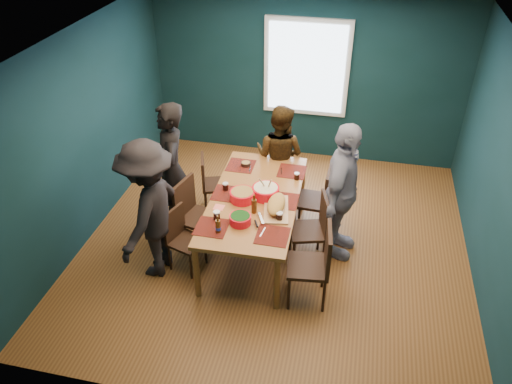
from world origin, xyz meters
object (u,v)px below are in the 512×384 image
Objects in this scene: chair_left_near at (181,234)px; chair_right_far at (319,196)px; person_far_left at (171,170)px; person_right at (342,193)px; person_back at (279,156)px; bowl_salad at (242,195)px; chair_right_near at (317,260)px; bowl_herbs at (240,219)px; chair_left_mid at (192,210)px; person_near_left at (150,211)px; chair_left_far at (210,180)px; chair_right_mid at (315,225)px; dining_table at (255,202)px; bowl_dumpling at (266,191)px; cutting_board at (276,205)px.

chair_right_far is at bearing 52.30° from chair_left_near.
person_far_left reaches higher than person_right.
bowl_salad is at bearing 94.78° from person_back.
chair_right_near is 4.00× the size of bowl_herbs.
person_near_left is at bearing -106.97° from chair_left_mid.
chair_right_near is 0.55× the size of person_right.
chair_left_far is 0.92× the size of chair_right_mid.
chair_right_far is at bearing 35.27° from dining_table.
bowl_salad reaches higher than chair_left_far.
chair_right_mid is at bearing 1.88° from bowl_salad.
chair_left_near is at bearing 2.30° from person_far_left.
chair_left_mid is at bearing 166.49° from chair_right_mid.
person_right reaches higher than chair_right_mid.
chair_left_near is 2.46× the size of bowl_dumpling.
person_right is (0.17, 0.91, 0.33)m from chair_right_near.
chair_left_mid is 0.55× the size of person_near_left.
person_right reaches higher than chair_left_far.
chair_right_near is at bearing -32.83° from bowl_salad.
person_near_left reaches higher than chair_left_mid.
person_near_left reaches higher than bowl_salad.
chair_right_far is (1.56, -0.15, 0.06)m from chair_left_far.
bowl_dumpling is (0.93, -0.67, 0.38)m from chair_left_far.
chair_left_mid is at bearing 150.33° from bowl_herbs.
person_far_left reaches higher than bowl_herbs.
chair_right_mid is (1.59, 0.45, 0.07)m from chair_left_near.
chair_left_mid is 0.40m from chair_left_near.
chair_left_mid is 1.78m from chair_right_near.
person_far_left is at bearing 52.32° from person_back.
chair_right_near is at bearing -46.48° from bowl_dumpling.
chair_right_far is (0.75, 0.56, -0.17)m from dining_table.
bowl_salad is at bearing 125.28° from person_near_left.
dining_table is 0.20m from bowl_dumpling.
chair_left_near is 1.90m from chair_right_far.
chair_right_far is 1.03× the size of chair_right_mid.
person_back is (-0.65, 0.59, 0.20)m from chair_right_far.
chair_left_far is 1.57m from chair_right_far.
chair_right_near is (0.10, -0.68, 0.04)m from chair_right_mid.
chair_right_far is at bearing 153.32° from person_back.
cutting_board is (1.11, -0.92, 0.38)m from chair_left_far.
dining_table is 1.30m from person_near_left.
bowl_herbs is at bearing -146.48° from cutting_board.
dining_table is 2.61× the size of chair_left_near.
person_back is 4.56× the size of bowl_dumpling.
bowl_herbs is (0.09, -0.46, -0.01)m from bowl_salad.
chair_left_near is 0.46× the size of person_near_left.
person_back reaches higher than chair_left_far.
chair_right_mid is 3.74× the size of bowl_herbs.
cutting_board reaches higher than dining_table.
chair_right_mid is 1.01m from bowl_herbs.
person_back is at bearing 84.89° from bowl_herbs.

